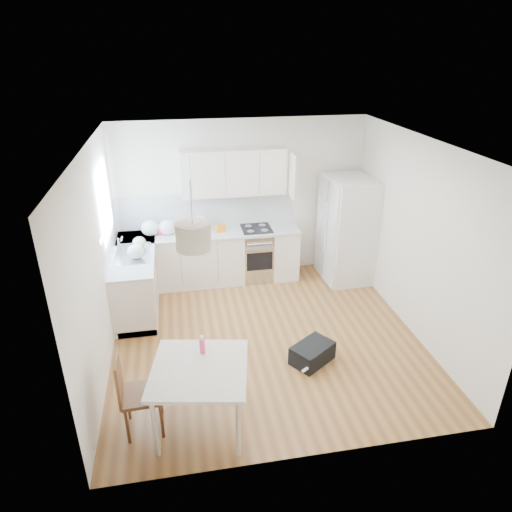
{
  "coord_description": "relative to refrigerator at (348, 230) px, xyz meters",
  "views": [
    {
      "loc": [
        -1.1,
        -5.25,
        3.79
      ],
      "look_at": [
        -0.06,
        0.4,
        1.08
      ],
      "focal_mm": 32.0,
      "sensor_mm": 36.0,
      "label": 1
    }
  ],
  "objects": [
    {
      "name": "backsplash_left",
      "position": [
        -3.82,
        -0.33,
        0.31
      ],
      "size": [
        0.01,
        1.8,
        0.58
      ],
      "primitive_type": "cube",
      "color": "white",
      "rests_on": "wall_left"
    },
    {
      "name": "counter_back",
      "position": [
        -2.33,
        0.27,
        0.0
      ],
      "size": [
        3.02,
        0.64,
        0.04
      ],
      "primitive_type": "cube",
      "color": "silver",
      "rests_on": "cabinets_back"
    },
    {
      "name": "wall_back",
      "position": [
        -1.73,
        0.57,
        0.45
      ],
      "size": [
        4.2,
        0.0,
        4.2
      ],
      "primitive_type": "plane",
      "rotation": [
        1.57,
        0.0,
        0.0
      ],
      "color": "white",
      "rests_on": "floor"
    },
    {
      "name": "dining_table",
      "position": [
        -2.73,
        -3.02,
        -0.22
      ],
      "size": [
        1.13,
        1.13,
        0.77
      ],
      "rotation": [
        0.0,
        0.0,
        -0.18
      ],
      "color": "#BFB4A3",
      "rests_on": "floor"
    },
    {
      "name": "grocery_bag_e",
      "position": [
        -3.46,
        -0.57,
        0.13
      ],
      "size": [
        0.25,
        0.21,
        0.22
      ],
      "primitive_type": "ellipsoid",
      "color": "silver",
      "rests_on": "counter_left"
    },
    {
      "name": "floor",
      "position": [
        -1.73,
        -1.53,
        -0.9
      ],
      "size": [
        4.2,
        4.2,
        0.0
      ],
      "primitive_type": "plane",
      "color": "brown",
      "rests_on": "ground"
    },
    {
      "name": "grocery_bag_a",
      "position": [
        -3.28,
        0.29,
        0.15
      ],
      "size": [
        0.29,
        0.25,
        0.26
      ],
      "primitive_type": "ellipsoid",
      "color": "silver",
      "rests_on": "counter_back"
    },
    {
      "name": "wall_right",
      "position": [
        0.37,
        -1.53,
        0.45
      ],
      "size": [
        0.0,
        4.2,
        4.2
      ],
      "primitive_type": "plane",
      "rotation": [
        1.57,
        0.0,
        -1.57
      ],
      "color": "white",
      "rests_on": "floor"
    },
    {
      "name": "backsplash_back",
      "position": [
        -2.33,
        0.56,
        0.31
      ],
      "size": [
        3.0,
        0.01,
        0.58
      ],
      "primitive_type": "cube",
      "color": "white",
      "rests_on": "wall_back"
    },
    {
      "name": "range_oven",
      "position": [
        -1.53,
        0.27,
        -0.46
      ],
      "size": [
        0.5,
        0.61,
        0.88
      ],
      "primitive_type": null,
      "color": "#B1B3B6",
      "rests_on": "floor"
    },
    {
      "name": "grocery_bag_c",
      "position": [
        -2.46,
        0.36,
        0.15
      ],
      "size": [
        0.29,
        0.25,
        0.26
      ],
      "primitive_type": "ellipsoid",
      "color": "silver",
      "rests_on": "counter_back"
    },
    {
      "name": "ceiling",
      "position": [
        -1.73,
        -1.53,
        1.8
      ],
      "size": [
        4.2,
        4.2,
        0.0
      ],
      "primitive_type": "plane",
      "rotation": [
        3.14,
        0.0,
        0.0
      ],
      "color": "white",
      "rests_on": "wall_back"
    },
    {
      "name": "window_glassblock",
      "position": [
        -3.82,
        -0.38,
        0.85
      ],
      "size": [
        0.02,
        1.0,
        1.0
      ],
      "primitive_type": "cube",
      "color": "#BFE0F9",
      "rests_on": "wall_left"
    },
    {
      "name": "cabinets_left",
      "position": [
        -3.53,
        -0.33,
        -0.46
      ],
      "size": [
        0.6,
        1.8,
        0.88
      ],
      "primitive_type": "cube",
      "color": "silver",
      "rests_on": "floor"
    },
    {
      "name": "snack_orange",
      "position": [
        -2.14,
        0.25,
        0.08
      ],
      "size": [
        0.18,
        0.13,
        0.11
      ],
      "primitive_type": "cube",
      "rotation": [
        0.0,
        0.0,
        0.22
      ],
      "color": "#CE6B12",
      "rests_on": "counter_back"
    },
    {
      "name": "counter_left",
      "position": [
        -3.53,
        -0.33,
        0.0
      ],
      "size": [
        0.64,
        1.82,
        0.04
      ],
      "primitive_type": "cube",
      "color": "silver",
      "rests_on": "cabinets_left"
    },
    {
      "name": "refrigerator",
      "position": [
        0.0,
        0.0,
        0.0
      ],
      "size": [
        0.9,
        0.94,
        1.8
      ],
      "primitive_type": null,
      "rotation": [
        0.0,
        0.0,
        0.05
      ],
      "color": "white",
      "rests_on": "floor"
    },
    {
      "name": "wall_left",
      "position": [
        -3.83,
        -1.53,
        0.45
      ],
      "size": [
        0.0,
        4.2,
        4.2
      ],
      "primitive_type": "plane",
      "rotation": [
        1.57,
        0.0,
        1.57
      ],
      "color": "white",
      "rests_on": "floor"
    },
    {
      "name": "upper_cabinets",
      "position": [
        -1.88,
        0.41,
        0.98
      ],
      "size": [
        1.7,
        0.32,
        0.75
      ],
      "primitive_type": "cube",
      "color": "silver",
      "rests_on": "wall_back"
    },
    {
      "name": "drink_bottle",
      "position": [
        -2.67,
        -2.77,
        -0.03
      ],
      "size": [
        0.08,
        0.08,
        0.21
      ],
      "primitive_type": "cylinder",
      "rotation": [
        0.0,
        0.0,
        0.37
      ],
      "color": "#E33F66",
      "rests_on": "dining_table"
    },
    {
      "name": "gym_bag",
      "position": [
        -1.24,
        -2.18,
        -0.77
      ],
      "size": [
        0.65,
        0.6,
        0.25
      ],
      "primitive_type": "cube",
      "rotation": [
        0.0,
        0.0,
        0.6
      ],
      "color": "black",
      "rests_on": "floor"
    },
    {
      "name": "snack_yellow",
      "position": [
        -2.83,
        0.29,
        0.08
      ],
      "size": [
        0.19,
        0.15,
        0.12
      ],
      "primitive_type": "cube",
      "rotation": [
        0.0,
        0.0,
        -0.28
      ],
      "color": "yellow",
      "rests_on": "counter_back"
    },
    {
      "name": "snack_red",
      "position": [
        -3.09,
        0.32,
        0.08
      ],
      "size": [
        0.18,
        0.11,
        0.12
      ],
      "primitive_type": "cube",
      "rotation": [
        0.0,
        0.0,
        0.01
      ],
      "color": "red",
      "rests_on": "counter_back"
    },
    {
      "name": "cabinets_back",
      "position": [
        -2.33,
        0.27,
        -0.46
      ],
      "size": [
        3.0,
        0.6,
        0.88
      ],
      "primitive_type": "cube",
      "color": "silver",
      "rests_on": "floor"
    },
    {
      "name": "grocery_bag_b",
      "position": [
        -3.0,
        0.29,
        0.14
      ],
      "size": [
        0.28,
        0.23,
        0.25
      ],
      "primitive_type": "ellipsoid",
      "color": "silver",
      "rests_on": "counter_back"
    },
    {
      "name": "pendant_lamp",
      "position": [
        -2.7,
        -2.91,
        1.28
      ],
      "size": [
        0.4,
        0.4,
        0.25
      ],
      "primitive_type": "cylinder",
      "rotation": [
        0.0,
        0.0,
        0.28
      ],
      "color": "#B8A88D",
      "rests_on": "ceiling"
    },
    {
      "name": "dining_chair",
      "position": [
        -3.33,
        -2.95,
        -0.41
      ],
      "size": [
        0.43,
        0.43,
        0.97
      ],
      "primitive_type": null,
      "rotation": [
        0.0,
        0.0,
        0.05
      ],
      "color": "#4F3117",
      "rests_on": "floor"
    },
    {
      "name": "grocery_bag_d",
      "position": [
        -3.43,
        -0.18,
        0.11
      ],
      "size": [
        0.2,
        0.17,
        0.18
      ],
      "primitive_type": "ellipsoid",
      "color": "silver",
      "rests_on": "counter_back"
    },
    {
      "name": "sink",
      "position": [
        -3.53,
        -0.38,
        0.02
      ],
      "size": [
        0.5,
        0.8,
        0.16
      ],
      "primitive_type": null,
      "color": "#B1B3B6",
      "rests_on": "counter_left"
    }
  ]
}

